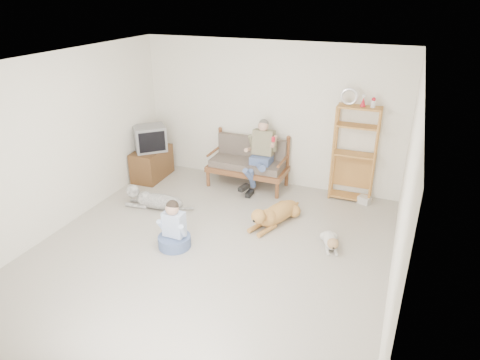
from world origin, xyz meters
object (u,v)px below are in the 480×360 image
at_px(loveseat, 249,161).
at_px(tv_stand, 152,163).
at_px(golden_retriever, 274,214).
at_px(etagere, 354,153).

bearing_deg(loveseat, tv_stand, -167.62).
height_order(tv_stand, golden_retriever, tv_stand).
relative_size(loveseat, etagere, 0.75).
xyz_separation_m(loveseat, tv_stand, (-1.93, -0.40, -0.19)).
distance_m(loveseat, golden_retriever, 1.60).
distance_m(tv_stand, golden_retriever, 2.99).
relative_size(loveseat, tv_stand, 1.65).
bearing_deg(tv_stand, loveseat, 10.02).
relative_size(etagere, golden_retriever, 1.54).
bearing_deg(golden_retriever, tv_stand, -176.52).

